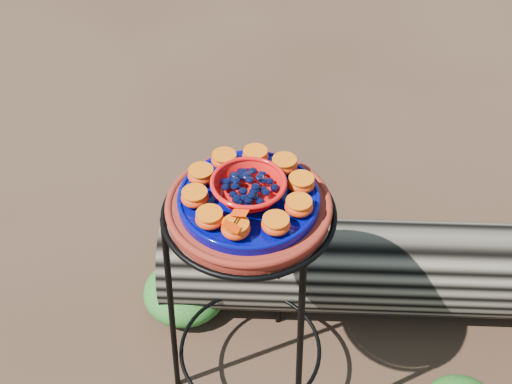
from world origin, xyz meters
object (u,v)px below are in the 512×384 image
at_px(cobalt_plate, 249,199).
at_px(driftwood_log, 415,268).
at_px(red_bowl, 249,189).
at_px(terracotta_saucer, 249,208).
at_px(plant_stand, 250,306).

relative_size(cobalt_plate, driftwood_log, 0.20).
relative_size(red_bowl, driftwood_log, 0.10).
bearing_deg(terracotta_saucer, red_bowl, 0.00).
relative_size(plant_stand, red_bowl, 4.39).
bearing_deg(cobalt_plate, terracotta_saucer, 0.00).
xyz_separation_m(terracotta_saucer, cobalt_plate, (0.00, 0.00, 0.03)).
distance_m(plant_stand, driftwood_log, 0.64).
distance_m(cobalt_plate, red_bowl, 0.03).
xyz_separation_m(terracotta_saucer, driftwood_log, (0.36, 0.48, -0.56)).
xyz_separation_m(plant_stand, terracotta_saucer, (0.00, 0.00, 0.37)).
bearing_deg(red_bowl, plant_stand, 0.00).
distance_m(red_bowl, driftwood_log, 0.87).
relative_size(terracotta_saucer, driftwood_log, 0.23).
bearing_deg(terracotta_saucer, driftwood_log, 52.89).
height_order(plant_stand, terracotta_saucer, terracotta_saucer).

